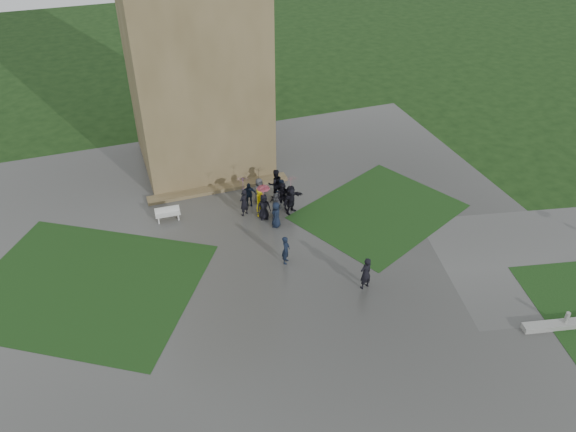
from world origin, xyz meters
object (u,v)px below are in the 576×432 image
object	(u,v)px
bench	(168,214)
pedestrian_near	(366,273)
tower	(191,28)
pedestrian_mid	(286,250)

from	to	relation	value
bench	pedestrian_near	bearing A→B (deg)	-45.14
tower	bench	world-z (taller)	tower
tower	bench	distance (m)	11.40
tower	pedestrian_near	size ratio (longest dim) A/B	9.81
pedestrian_mid	pedestrian_near	size ratio (longest dim) A/B	0.90
bench	pedestrian_near	world-z (taller)	pedestrian_near
tower	pedestrian_mid	xyz separation A→B (m)	(1.66, -12.60, -8.15)
bench	pedestrian_near	size ratio (longest dim) A/B	0.79
bench	tower	bearing A→B (deg)	64.24
pedestrian_mid	pedestrian_near	xyz separation A→B (m)	(3.07, -3.17, 0.09)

